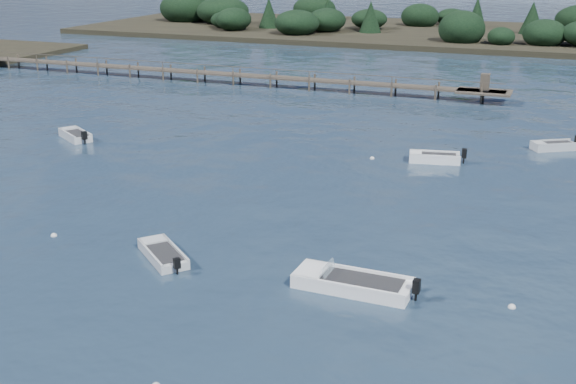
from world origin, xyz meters
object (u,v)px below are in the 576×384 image
at_px(tender_far_grey_b, 554,147).
at_px(tender_far_white, 435,159).
at_px(dinghy_mid_grey, 163,256).
at_px(jetty, 236,75).
at_px(dinghy_mid_white_a, 352,285).
at_px(tender_far_grey, 75,137).

bearing_deg(tender_far_grey_b, tender_far_white, -139.47).
distance_m(dinghy_mid_grey, jetty, 45.50).
bearing_deg(tender_far_grey_b, dinghy_mid_white_a, -104.72).
bearing_deg(dinghy_mid_grey, dinghy_mid_white_a, 1.18).
xyz_separation_m(tender_far_grey, dinghy_mid_grey, (17.82, -16.91, -0.04)).
bearing_deg(tender_far_white, dinghy_mid_grey, -113.11).
relative_size(dinghy_mid_grey, jetty, 0.06).
xyz_separation_m(tender_far_grey, tender_far_grey_b, (34.11, 10.21, -0.00)).
bearing_deg(tender_far_grey, jetty, 86.74).
bearing_deg(jetty, tender_far_grey_b, -25.13).
xyz_separation_m(tender_far_grey_b, jetty, (-32.66, 15.32, 0.81)).
distance_m(tender_far_white, tender_far_grey, 26.96).
relative_size(dinghy_mid_white_a, jetty, 0.08).
height_order(dinghy_mid_white_a, jetty, jetty).
relative_size(tender_far_white, tender_far_grey_b, 1.13).
bearing_deg(jetty, tender_far_grey, -93.26).
bearing_deg(tender_far_white, tender_far_grey, -171.78).
xyz_separation_m(dinghy_mid_grey, tender_far_grey_b, (16.29, 27.12, 0.04)).
bearing_deg(tender_far_grey_b, jetty, 154.87).
distance_m(tender_far_white, dinghy_mid_white_a, 20.58).
xyz_separation_m(tender_far_white, tender_far_grey_b, (7.43, 6.35, -0.01)).
distance_m(dinghy_mid_white_a, tender_far_grey, 31.79).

